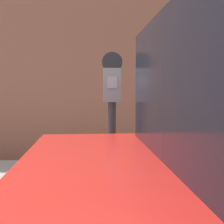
{
  "coord_description": "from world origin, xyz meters",
  "views": [
    {
      "loc": [
        0.06,
        -1.98,
        1.41
      ],
      "look_at": [
        0.2,
        1.11,
        1.18
      ],
      "focal_mm": 50.0,
      "sensor_mm": 36.0,
      "label": 1
    }
  ],
  "objects": [
    {
      "name": "building_facade",
      "position": [
        0.0,
        4.26,
        2.95
      ],
      "size": [
        24.0,
        0.3,
        5.9
      ],
      "color": "#935642",
      "rests_on": "ground_plane"
    },
    {
      "name": "parking_meter",
      "position": [
        0.2,
        1.11,
        1.2
      ],
      "size": [
        0.2,
        0.13,
        1.63
      ],
      "color": "#2D2D30",
      "rests_on": "sidewalk"
    },
    {
      "name": "sidewalk",
      "position": [
        0.0,
        2.2,
        0.06
      ],
      "size": [
        24.0,
        2.8,
        0.13
      ],
      "color": "#9E9B96",
      "rests_on": "ground_plane"
    }
  ]
}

